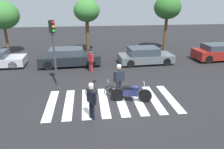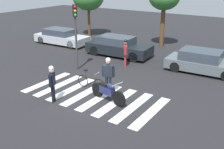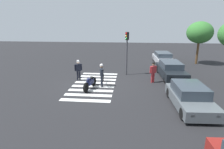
{
  "view_description": "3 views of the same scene",
  "coord_description": "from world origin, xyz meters",
  "px_view_note": "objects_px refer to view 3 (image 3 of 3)",
  "views": [
    {
      "loc": [
        -1.23,
        -9.89,
        5.2
      ],
      "look_at": [
        0.19,
        1.65,
        0.89
      ],
      "focal_mm": 34.01,
      "sensor_mm": 36.0,
      "label": 1
    },
    {
      "loc": [
        7.4,
        -9.45,
        5.56
      ],
      "look_at": [
        0.51,
        0.94,
        0.9
      ],
      "focal_mm": 43.04,
      "sensor_mm": 36.0,
      "label": 2
    },
    {
      "loc": [
        14.1,
        2.76,
        4.94
      ],
      "look_at": [
        0.59,
        1.5,
        1.04
      ],
      "focal_mm": 30.29,
      "sensor_mm": 36.0,
      "label": 3
    }
  ],
  "objects_px": {
    "pedestrian_bystander": "(153,71)",
    "car_silver_sedan": "(163,58)",
    "police_motorcycle": "(90,83)",
    "car_grey_coupe": "(190,97)",
    "officer_by_motorcycle": "(78,69)",
    "car_black_suv": "(171,70)",
    "officer_on_foot": "(102,73)",
    "leaning_bicycle": "(102,78)",
    "traffic_light_pole": "(127,46)"
  },
  "relations": [
    {
      "from": "pedestrian_bystander",
      "to": "car_silver_sedan",
      "type": "height_order",
      "value": "pedestrian_bystander"
    },
    {
      "from": "police_motorcycle",
      "to": "car_grey_coupe",
      "type": "bearing_deg",
      "value": 68.95
    },
    {
      "from": "officer_by_motorcycle",
      "to": "pedestrian_bystander",
      "type": "xyz_separation_m",
      "value": [
        0.14,
        6.25,
        0.01
      ]
    },
    {
      "from": "pedestrian_bystander",
      "to": "car_black_suv",
      "type": "distance_m",
      "value": 2.45
    },
    {
      "from": "car_black_suv",
      "to": "car_grey_coupe",
      "type": "xyz_separation_m",
      "value": [
        6.09,
        -0.14,
        -0.04
      ]
    },
    {
      "from": "pedestrian_bystander",
      "to": "officer_on_foot",
      "type": "bearing_deg",
      "value": -70.55
    },
    {
      "from": "leaning_bicycle",
      "to": "officer_on_foot",
      "type": "xyz_separation_m",
      "value": [
        1.03,
        0.09,
        0.7
      ]
    },
    {
      "from": "police_motorcycle",
      "to": "car_silver_sedan",
      "type": "xyz_separation_m",
      "value": [
        -9.44,
        6.87,
        0.15
      ]
    },
    {
      "from": "traffic_light_pole",
      "to": "car_silver_sedan",
      "type": "bearing_deg",
      "value": 141.63
    },
    {
      "from": "car_black_suv",
      "to": "officer_on_foot",
      "type": "bearing_deg",
      "value": -62.01
    },
    {
      "from": "pedestrian_bystander",
      "to": "traffic_light_pole",
      "type": "distance_m",
      "value": 3.49
    },
    {
      "from": "officer_by_motorcycle",
      "to": "pedestrian_bystander",
      "type": "bearing_deg",
      "value": 88.71
    },
    {
      "from": "car_grey_coupe",
      "to": "traffic_light_pole",
      "type": "bearing_deg",
      "value": -149.73
    },
    {
      "from": "car_black_suv",
      "to": "traffic_light_pole",
      "type": "distance_m",
      "value": 4.47
    },
    {
      "from": "pedestrian_bystander",
      "to": "car_black_suv",
      "type": "xyz_separation_m",
      "value": [
        -1.66,
        1.77,
        -0.33
      ]
    },
    {
      "from": "pedestrian_bystander",
      "to": "traffic_light_pole",
      "type": "relative_size",
      "value": 0.45
    },
    {
      "from": "police_motorcycle",
      "to": "car_grey_coupe",
      "type": "distance_m",
      "value": 6.93
    },
    {
      "from": "traffic_light_pole",
      "to": "car_black_suv",
      "type": "bearing_deg",
      "value": 83.09
    },
    {
      "from": "car_silver_sedan",
      "to": "traffic_light_pole",
      "type": "distance_m",
      "value": 7.13
    },
    {
      "from": "leaning_bicycle",
      "to": "car_black_suv",
      "type": "xyz_separation_m",
      "value": [
        -2.05,
        5.89,
        0.32
      ]
    },
    {
      "from": "pedestrian_bystander",
      "to": "car_silver_sedan",
      "type": "bearing_deg",
      "value": 164.82
    },
    {
      "from": "car_black_suv",
      "to": "car_grey_coupe",
      "type": "distance_m",
      "value": 6.09
    },
    {
      "from": "leaning_bicycle",
      "to": "car_grey_coupe",
      "type": "xyz_separation_m",
      "value": [
        4.05,
        5.74,
        0.27
      ]
    },
    {
      "from": "leaning_bicycle",
      "to": "traffic_light_pole",
      "type": "relative_size",
      "value": 0.43
    },
    {
      "from": "pedestrian_bystander",
      "to": "car_silver_sedan",
      "type": "xyz_separation_m",
      "value": [
        -7.5,
        2.04,
        -0.39
      ]
    },
    {
      "from": "officer_on_foot",
      "to": "pedestrian_bystander",
      "type": "distance_m",
      "value": 4.27
    },
    {
      "from": "officer_on_foot",
      "to": "traffic_light_pole",
      "type": "height_order",
      "value": "traffic_light_pole"
    },
    {
      "from": "officer_on_foot",
      "to": "car_black_suv",
      "type": "bearing_deg",
      "value": 117.99
    },
    {
      "from": "car_silver_sedan",
      "to": "officer_by_motorcycle",
      "type": "bearing_deg",
      "value": -48.39
    },
    {
      "from": "car_silver_sedan",
      "to": "car_grey_coupe",
      "type": "relative_size",
      "value": 1.08
    },
    {
      "from": "police_motorcycle",
      "to": "pedestrian_bystander",
      "type": "relative_size",
      "value": 1.2
    },
    {
      "from": "officer_by_motorcycle",
      "to": "police_motorcycle",
      "type": "bearing_deg",
      "value": 34.24
    },
    {
      "from": "car_silver_sedan",
      "to": "car_black_suv",
      "type": "xyz_separation_m",
      "value": [
        5.84,
        -0.26,
        0.06
      ]
    },
    {
      "from": "police_motorcycle",
      "to": "officer_on_foot",
      "type": "distance_m",
      "value": 1.13
    },
    {
      "from": "traffic_light_pole",
      "to": "pedestrian_bystander",
      "type": "bearing_deg",
      "value": 45.85
    },
    {
      "from": "car_silver_sedan",
      "to": "traffic_light_pole",
      "type": "bearing_deg",
      "value": -38.37
    },
    {
      "from": "police_motorcycle",
      "to": "leaning_bicycle",
      "type": "distance_m",
      "value": 1.72
    },
    {
      "from": "police_motorcycle",
      "to": "traffic_light_pole",
      "type": "xyz_separation_m",
      "value": [
        -4.09,
        2.62,
        2.19
      ]
    },
    {
      "from": "leaning_bicycle",
      "to": "police_motorcycle",
      "type": "bearing_deg",
      "value": -24.72
    },
    {
      "from": "car_silver_sedan",
      "to": "traffic_light_pole",
      "type": "height_order",
      "value": "traffic_light_pole"
    },
    {
      "from": "police_motorcycle",
      "to": "car_grey_coupe",
      "type": "height_order",
      "value": "car_grey_coupe"
    },
    {
      "from": "leaning_bicycle",
      "to": "car_grey_coupe",
      "type": "bearing_deg",
      "value": 54.84
    },
    {
      "from": "officer_by_motorcycle",
      "to": "car_silver_sedan",
      "type": "xyz_separation_m",
      "value": [
        -7.36,
        8.29,
        -0.38
      ]
    },
    {
      "from": "pedestrian_bystander",
      "to": "officer_by_motorcycle",
      "type": "bearing_deg",
      "value": -91.29
    },
    {
      "from": "officer_on_foot",
      "to": "officer_by_motorcycle",
      "type": "height_order",
      "value": "officer_on_foot"
    },
    {
      "from": "car_black_suv",
      "to": "car_grey_coupe",
      "type": "bearing_deg",
      "value": -1.33
    },
    {
      "from": "pedestrian_bystander",
      "to": "car_black_suv",
      "type": "bearing_deg",
      "value": 133.12
    },
    {
      "from": "leaning_bicycle",
      "to": "officer_on_foot",
      "type": "distance_m",
      "value": 1.25
    },
    {
      "from": "pedestrian_bystander",
      "to": "traffic_light_pole",
      "type": "bearing_deg",
      "value": -134.15
    },
    {
      "from": "leaning_bicycle",
      "to": "officer_on_foot",
      "type": "relative_size",
      "value": 0.92
    }
  ]
}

